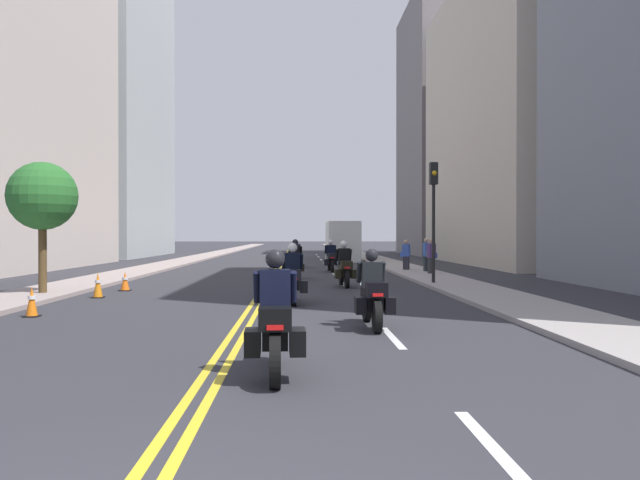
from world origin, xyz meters
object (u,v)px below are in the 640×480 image
traffic_cone_0 (98,285)px  pedestrian_2 (426,255)px  motorcycle_2 (293,279)px  traffic_cone_1 (125,281)px  pedestrian_0 (431,257)px  parked_truck (342,243)px  motorcycle_3 (344,268)px  motorcycle_4 (295,263)px  traffic_cone_2 (32,302)px  traffic_light_near (434,200)px  motorcycle_6 (296,256)px  street_tree_1 (42,197)px  motorcycle_1 (372,296)px  pedestrian_1 (406,255)px  motorcycle_5 (331,259)px  motorcycle_0 (275,326)px

traffic_cone_0 → pedestrian_2: size_ratio=0.44×
motorcycle_2 → traffic_cone_1: bearing=141.8°
pedestrian_0 → parked_truck: parked_truck is taller
motorcycle_3 → motorcycle_4: (-1.78, 3.94, 0.03)m
traffic_cone_2 → traffic_light_near: traffic_light_near is taller
motorcycle_6 → street_tree_1: bearing=-114.4°
motorcycle_1 → motorcycle_2: 4.87m
pedestrian_1 → pedestrian_0: bearing=131.2°
motorcycle_4 → motorcycle_6: (-0.03, 9.87, -0.04)m
motorcycle_5 → traffic_cone_2: motorcycle_5 is taller
traffic_cone_2 → parked_truck: parked_truck is taller
motorcycle_1 → motorcycle_0: bearing=-113.4°
motorcycle_2 → pedestrian_1: motorcycle_2 is taller
motorcycle_5 → motorcycle_4: bearing=-111.2°
motorcycle_2 → traffic_light_near: traffic_light_near is taller
traffic_cone_2 → motorcycle_0: bearing=-47.4°
motorcycle_0 → motorcycle_4: (0.16, 18.17, 0.02)m
traffic_cone_0 → parked_truck: (9.04, 26.46, 0.90)m
motorcycle_0 → street_tree_1: 13.44m
street_tree_1 → motorcycle_5: bearing=53.5°
motorcycle_2 → parked_truck: bearing=81.0°
motorcycle_3 → traffic_cone_1: bearing=-172.8°
motorcycle_6 → pedestrian_0: size_ratio=1.34×
motorcycle_5 → motorcycle_0: bearing=-97.7°
traffic_light_near → pedestrian_0: size_ratio=2.65×
pedestrian_1 → traffic_cone_0: bearing=77.8°
motorcycle_5 → parked_truck: (1.49, 13.43, 0.62)m
motorcycle_3 → parked_truck: (1.48, 22.77, 0.62)m
traffic_cone_0 → traffic_light_near: traffic_light_near is taller
motorcycle_2 → traffic_cone_1: motorcycle_2 is taller
motorcycle_3 → pedestrian_1: (3.75, 8.94, 0.18)m
motorcycle_4 → pedestrian_0: (6.16, 1.92, 0.19)m
motorcycle_3 → motorcycle_5: motorcycle_3 is taller
traffic_cone_0 → pedestrian_2: bearing=43.2°
pedestrian_0 → motorcycle_5: bearing=115.8°
motorcycle_3 → traffic_cone_0: bearing=-157.1°
traffic_cone_1 → pedestrian_0: (11.78, 7.21, 0.56)m
parked_truck → traffic_cone_0: bearing=-108.9°
motorcycle_2 → street_tree_1: bearing=161.9°
motorcycle_2 → pedestrian_2: size_ratio=1.31×
motorcycle_4 → traffic_light_near: size_ratio=0.48×
motorcycle_3 → pedestrian_2: 8.85m
motorcycle_3 → street_tree_1: street_tree_1 is taller
motorcycle_2 → motorcycle_5: size_ratio=1.02×
motorcycle_1 → pedestrian_2: 18.21m
motorcycle_1 → pedestrian_1: pedestrian_1 is taller
motorcycle_3 → traffic_cone_1: (-7.40, -1.35, -0.34)m
motorcycle_0 → pedestrian_0: pedestrian_0 is taller
parked_truck → motorcycle_3: bearing=-93.7°
street_tree_1 → parked_truck: size_ratio=0.62×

